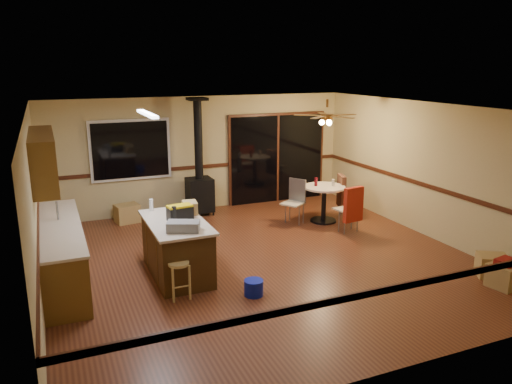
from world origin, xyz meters
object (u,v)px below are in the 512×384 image
toolbox_black (180,213)px  box_under_window (127,213)px  dining_table (324,198)px  chair_near (352,204)px  wood_stove (200,183)px  toolbox_grey (183,226)px  chair_left (295,196)px  chair_right (342,191)px  box_corner_a (505,275)px  kitchen_island (177,248)px  blue_bucket (254,288)px  box_corner_b (492,266)px  bar_stool (179,280)px

toolbox_black → box_under_window: size_ratio=0.80×
dining_table → box_under_window: (-3.89, 1.60, -0.34)m
chair_near → wood_stove: bearing=134.9°
toolbox_grey → chair_left: bearing=36.1°
wood_stove → chair_right: (2.81, -1.44, -0.13)m
wood_stove → chair_left: wood_stove is taller
toolbox_grey → box_corner_a: toolbox_grey is taller
kitchen_island → chair_right: (4.11, 1.61, 0.14)m
chair_near → box_corner_a: size_ratio=1.48×
toolbox_grey → blue_bucket: 1.37m
dining_table → box_corner_a: 4.01m
wood_stove → dining_table: (2.29, -1.55, -0.20)m
dining_table → box_corner_a: bearing=-77.1°
box_corner_b → chair_near: bearing=108.4°
toolbox_grey → wood_stove: bearing=69.8°
toolbox_black → chair_left: size_ratio=0.70×
chair_left → chair_near: size_ratio=0.79×
blue_bucket → chair_near: bearing=32.0°
box_under_window → box_corner_a: (4.79, -5.49, -0.02)m
toolbox_black → chair_near: (3.63, 0.60, -0.41)m
chair_near → box_corner_a: 3.14m
wood_stove → bar_stool: bearing=-110.9°
toolbox_black → chair_right: toolbox_black is taller
dining_table → box_corner_b: dining_table is taller
toolbox_black → box_under_window: 3.20m
toolbox_black → bar_stool: bearing=-107.0°
chair_left → chair_near: (0.74, -1.04, 0.01)m
kitchen_island → wood_stove: (1.30, 3.05, 0.28)m
blue_bucket → toolbox_grey: bearing=142.2°
chair_near → toolbox_grey: bearing=-163.0°
bar_stool → chair_near: chair_near is taller
toolbox_grey → chair_near: toolbox_grey is taller
dining_table → chair_right: (0.53, 0.11, 0.07)m
chair_near → toolbox_black: bearing=-170.7°
chair_right → toolbox_black: bearing=-158.5°
chair_near → chair_right: (0.40, 0.99, 0.00)m
toolbox_grey → bar_stool: bearing=-118.8°
blue_bucket → box_under_window: (-1.14, 4.28, 0.08)m
toolbox_black → blue_bucket: size_ratio=1.38×
kitchen_island → wood_stove: size_ratio=0.67×
toolbox_black → chair_left: (2.90, 1.63, -0.42)m
box_under_window → chair_left: bearing=-23.7°
toolbox_black → chair_right: 4.35m
box_corner_a → box_corner_b: (0.12, 0.35, -0.00)m
box_under_window → box_corner_b: box_under_window is taller
kitchen_island → chair_near: bearing=9.5°
kitchen_island → box_under_window: size_ratio=3.46×
chair_left → box_corner_a: size_ratio=1.18×
bar_stool → chair_right: size_ratio=0.78×
toolbox_grey → toolbox_black: (0.09, 0.55, 0.03)m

